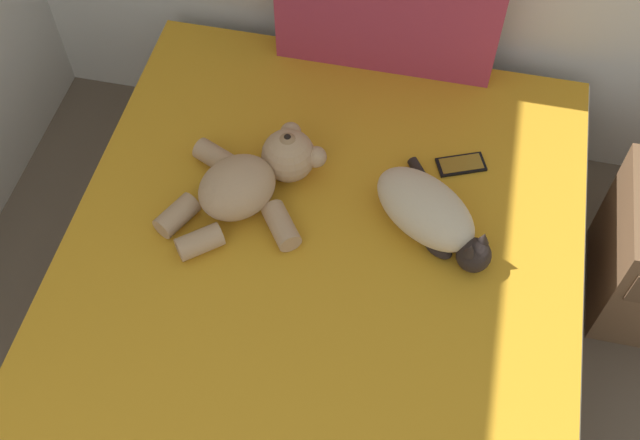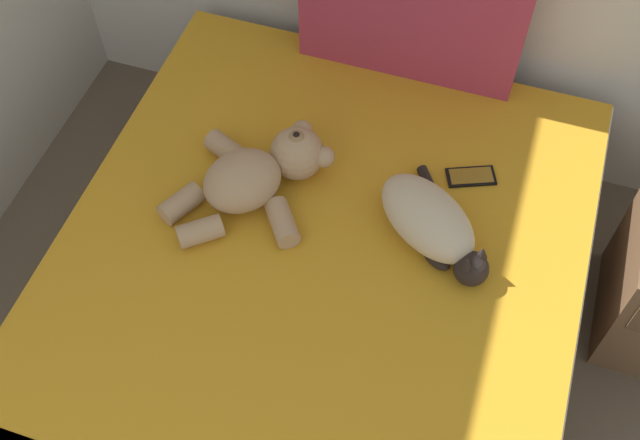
{
  "view_description": "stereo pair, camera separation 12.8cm",
  "coord_description": "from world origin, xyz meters",
  "px_view_note": "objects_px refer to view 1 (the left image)",
  "views": [
    {
      "loc": [
        1.52,
        1.66,
        2.39
      ],
      "look_at": [
        1.26,
        2.86,
        0.59
      ],
      "focal_mm": 43.61,
      "sensor_mm": 36.0,
      "label": 1
    },
    {
      "loc": [
        1.64,
        1.7,
        2.39
      ],
      "look_at": [
        1.26,
        2.86,
        0.59
      ],
      "focal_mm": 43.61,
      "sensor_mm": 36.0,
      "label": 2
    }
  ],
  "objects_px": {
    "teddy_bear": "(252,180)",
    "cell_phone": "(461,164)",
    "bed": "(314,318)",
    "cat": "(430,213)"
  },
  "relations": [
    {
      "from": "cat",
      "to": "teddy_bear",
      "type": "xyz_separation_m",
      "value": [
        -0.53,
        0.01,
        0.0
      ]
    },
    {
      "from": "bed",
      "to": "cell_phone",
      "type": "height_order",
      "value": "cell_phone"
    },
    {
      "from": "bed",
      "to": "cell_phone",
      "type": "relative_size",
      "value": 11.74
    },
    {
      "from": "bed",
      "to": "teddy_bear",
      "type": "xyz_separation_m",
      "value": [
        -0.24,
        0.24,
        0.33
      ]
    },
    {
      "from": "cat",
      "to": "teddy_bear",
      "type": "height_order",
      "value": "teddy_bear"
    },
    {
      "from": "teddy_bear",
      "to": "cell_phone",
      "type": "relative_size",
      "value": 3.09
    },
    {
      "from": "bed",
      "to": "cell_phone",
      "type": "bearing_deg",
      "value": 53.54
    },
    {
      "from": "teddy_bear",
      "to": "cell_phone",
      "type": "bearing_deg",
      "value": 22.15
    },
    {
      "from": "bed",
      "to": "cat",
      "type": "relative_size",
      "value": 4.81
    },
    {
      "from": "bed",
      "to": "cat",
      "type": "distance_m",
      "value": 0.49
    }
  ]
}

